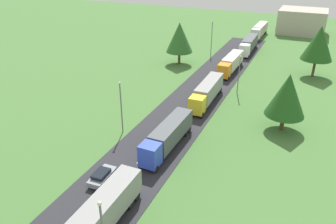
{
  "coord_description": "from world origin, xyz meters",
  "views": [
    {
      "loc": [
        18.51,
        -7.79,
        25.8
      ],
      "look_at": [
        -1.29,
        36.86,
        1.39
      ],
      "focal_mm": 36.0,
      "sensor_mm": 36.0,
      "label": 1
    }
  ],
  "objects_px": {
    "truck_lead": "(96,220)",
    "truck_third": "(207,92)",
    "car_second": "(102,176)",
    "tree_oak": "(319,43)",
    "lamppost_fourth": "(212,36)",
    "tree_maple": "(179,37)",
    "truck_sixth": "(259,30)",
    "truck_fifth": "(249,44)",
    "tree_birch": "(287,95)",
    "lamppost_second": "(121,105)",
    "lamppost_third": "(239,72)",
    "truck_second": "(168,135)",
    "distant_building": "(302,21)",
    "truck_fourth": "(231,63)"
  },
  "relations": [
    {
      "from": "lamppost_third",
      "to": "tree_birch",
      "type": "relative_size",
      "value": 0.82
    },
    {
      "from": "lamppost_fourth",
      "to": "lamppost_second",
      "type": "bearing_deg",
      "value": -90.17
    },
    {
      "from": "car_second",
      "to": "lamppost_third",
      "type": "distance_m",
      "value": 34.62
    },
    {
      "from": "lamppost_fourth",
      "to": "tree_maple",
      "type": "xyz_separation_m",
      "value": [
        -4.65,
        -10.4,
        1.58
      ]
    },
    {
      "from": "lamppost_fourth",
      "to": "tree_maple",
      "type": "bearing_deg",
      "value": -114.1
    },
    {
      "from": "tree_oak",
      "to": "distant_building",
      "type": "bearing_deg",
      "value": 98.07
    },
    {
      "from": "truck_third",
      "to": "tree_birch",
      "type": "height_order",
      "value": "tree_birch"
    },
    {
      "from": "truck_fifth",
      "to": "tree_birch",
      "type": "xyz_separation_m",
      "value": [
        13.55,
        -39.76,
        3.7
      ]
    },
    {
      "from": "truck_lead",
      "to": "lamppost_fourth",
      "type": "distance_m",
      "value": 63.64
    },
    {
      "from": "truck_lead",
      "to": "lamppost_second",
      "type": "distance_m",
      "value": 20.72
    },
    {
      "from": "truck_third",
      "to": "tree_maple",
      "type": "distance_m",
      "value": 22.87
    },
    {
      "from": "truck_fourth",
      "to": "car_second",
      "type": "height_order",
      "value": "truck_fourth"
    },
    {
      "from": "truck_sixth",
      "to": "tree_maple",
      "type": "distance_m",
      "value": 36.83
    },
    {
      "from": "truck_fourth",
      "to": "truck_fifth",
      "type": "bearing_deg",
      "value": 88.59
    },
    {
      "from": "truck_fourth",
      "to": "truck_sixth",
      "type": "bearing_deg",
      "value": 89.98
    },
    {
      "from": "lamppost_second",
      "to": "lamppost_fourth",
      "type": "distance_m",
      "value": 44.23
    },
    {
      "from": "lamppost_second",
      "to": "tree_birch",
      "type": "bearing_deg",
      "value": 25.84
    },
    {
      "from": "lamppost_second",
      "to": "distant_building",
      "type": "relative_size",
      "value": 0.58
    },
    {
      "from": "truck_second",
      "to": "truck_third",
      "type": "xyz_separation_m",
      "value": [
        0.26,
        16.81,
        0.06
      ]
    },
    {
      "from": "truck_third",
      "to": "tree_oak",
      "type": "relative_size",
      "value": 1.22
    },
    {
      "from": "truck_fifth",
      "to": "tree_oak",
      "type": "xyz_separation_m",
      "value": [
        16.69,
        -12.65,
        5.19
      ]
    },
    {
      "from": "car_second",
      "to": "tree_birch",
      "type": "xyz_separation_m",
      "value": [
        18.15,
        22.11,
        5.01
      ]
    },
    {
      "from": "car_second",
      "to": "lamppost_fourth",
      "type": "bearing_deg",
      "value": 93.91
    },
    {
      "from": "truck_fifth",
      "to": "lamppost_fourth",
      "type": "bearing_deg",
      "value": -143.49
    },
    {
      "from": "truck_fifth",
      "to": "lamppost_second",
      "type": "bearing_deg",
      "value": -99.6
    },
    {
      "from": "lamppost_third",
      "to": "tree_birch",
      "type": "distance_m",
      "value": 14.95
    },
    {
      "from": "truck_lead",
      "to": "truck_third",
      "type": "distance_m",
      "value": 34.26
    },
    {
      "from": "distant_building",
      "to": "lamppost_second",
      "type": "bearing_deg",
      "value": -103.84
    },
    {
      "from": "truck_lead",
      "to": "truck_fifth",
      "type": "bearing_deg",
      "value": 89.82
    },
    {
      "from": "tree_maple",
      "to": "lamppost_third",
      "type": "bearing_deg",
      "value": -34.99
    },
    {
      "from": "truck_sixth",
      "to": "car_second",
      "type": "bearing_deg",
      "value": -93.02
    },
    {
      "from": "lamppost_fourth",
      "to": "car_second",
      "type": "bearing_deg",
      "value": -86.09
    },
    {
      "from": "lamppost_fourth",
      "to": "truck_sixth",
      "type": "bearing_deg",
      "value": 71.52
    },
    {
      "from": "truck_fifth",
      "to": "truck_sixth",
      "type": "bearing_deg",
      "value": 91.31
    },
    {
      "from": "truck_fourth",
      "to": "lamppost_second",
      "type": "bearing_deg",
      "value": -103.67
    },
    {
      "from": "lamppost_fourth",
      "to": "truck_third",
      "type": "bearing_deg",
      "value": -74.0
    },
    {
      "from": "lamppost_second",
      "to": "lamppost_fourth",
      "type": "relative_size",
      "value": 0.94
    },
    {
      "from": "truck_sixth",
      "to": "tree_maple",
      "type": "relative_size",
      "value": 1.36
    },
    {
      "from": "car_second",
      "to": "tree_oak",
      "type": "relative_size",
      "value": 0.38
    },
    {
      "from": "lamppost_second",
      "to": "distant_building",
      "type": "xyz_separation_m",
      "value": [
        19.41,
        78.79,
        -0.87
      ]
    },
    {
      "from": "truck_second",
      "to": "truck_fifth",
      "type": "xyz_separation_m",
      "value": [
        0.41,
        51.82,
        0.04
      ]
    },
    {
      "from": "truck_fourth",
      "to": "lamppost_second",
      "type": "xyz_separation_m",
      "value": [
        -8.12,
        -33.37,
        2.52
      ]
    },
    {
      "from": "truck_second",
      "to": "lamppost_third",
      "type": "height_order",
      "value": "lamppost_third"
    },
    {
      "from": "lamppost_third",
      "to": "car_second",
      "type": "bearing_deg",
      "value": -104.24
    },
    {
      "from": "truck_second",
      "to": "lamppost_third",
      "type": "xyz_separation_m",
      "value": [
        4.28,
        23.35,
        2.13
      ]
    },
    {
      "from": "lamppost_fourth",
      "to": "truck_lead",
      "type": "bearing_deg",
      "value": -82.6
    },
    {
      "from": "truck_sixth",
      "to": "tree_maple",
      "type": "xyz_separation_m",
      "value": [
        -12.65,
        -34.33,
        4.27
      ]
    },
    {
      "from": "truck_sixth",
      "to": "car_second",
      "type": "relative_size",
      "value": 3.26
    },
    {
      "from": "truck_third",
      "to": "lamppost_fourth",
      "type": "bearing_deg",
      "value": 106.0
    },
    {
      "from": "car_second",
      "to": "lamppost_fourth",
      "type": "distance_m",
      "value": 55.92
    }
  ]
}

